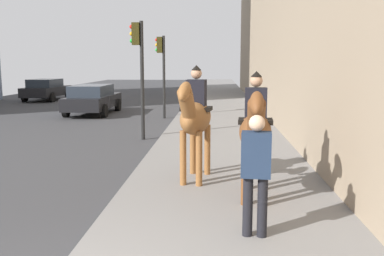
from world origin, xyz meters
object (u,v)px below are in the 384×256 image
Objects in this scene: mounted_horse_far at (255,130)px; pedestrian_greeting at (256,168)px; car_near_lane at (93,99)px; car_mid_lane at (47,89)px; traffic_light_near_curb at (139,61)px; mounted_horse_near at (195,117)px; traffic_light_far_curb at (162,63)px.

pedestrian_greeting is (-1.69, 0.14, -0.26)m from mounted_horse_far.
pedestrian_greeting is at bearing -156.17° from car_near_lane.
car_near_lane is 9.16m from car_mid_lane.
traffic_light_near_curb reaches higher than pedestrian_greeting.
mounted_horse_far is 7.20m from traffic_light_near_curb.
traffic_light_near_curb reaches higher than mounted_horse_near.
mounted_horse_near is 0.63× the size of traffic_light_far_curb.
traffic_light_near_curb is (5.23, 2.06, 1.12)m from mounted_horse_near.
mounted_horse_far is at bearing -153.04° from car_near_lane.
pedestrian_greeting is 16.30m from car_near_lane.
traffic_light_near_curb is 1.03× the size of traffic_light_far_curb.
traffic_light_near_curb is (6.35, 3.17, 1.21)m from mounted_horse_far.
mounted_horse_near is 2.98m from pedestrian_greeting.
mounted_horse_near is 1.38× the size of pedestrian_greeting.
mounted_horse_far reaches higher than pedestrian_greeting.
traffic_light_far_curb reaches higher than pedestrian_greeting.
traffic_light_near_curb is (8.03, 3.04, 1.47)m from pedestrian_greeting.
pedestrian_greeting is 0.44× the size of traffic_light_near_curb.
car_mid_lane is 12.70m from traffic_light_far_curb.
car_mid_lane is at bearing -145.23° from mounted_horse_far.
pedestrian_greeting is (-2.80, -0.97, -0.34)m from mounted_horse_near.
mounted_horse_near is at bearing -147.87° from car_mid_lane.
traffic_light_near_curb reaches higher than traffic_light_far_curb.
car_mid_lane is at bearing 34.20° from pedestrian_greeting.
car_near_lane is 1.04× the size of car_mid_lane.
traffic_light_near_curb is 5.45m from traffic_light_far_curb.
pedestrian_greeting is 13.88m from traffic_light_far_curb.
pedestrian_greeting is 0.37× the size of car_near_lane.
mounted_horse_near is at bearing -155.11° from car_near_lane.
traffic_light_near_curb reaches higher than mounted_horse_far.
traffic_light_near_curb is (-6.86, -3.58, 1.79)m from car_near_lane.
mounted_horse_far is 12.26m from traffic_light_far_curb.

